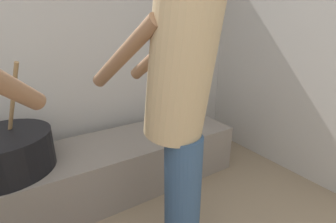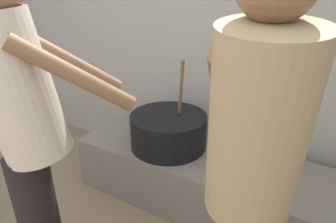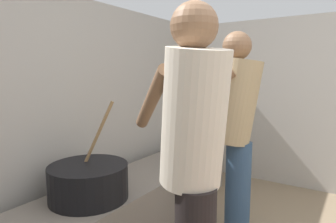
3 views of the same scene
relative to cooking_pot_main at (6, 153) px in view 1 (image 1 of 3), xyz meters
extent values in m
cube|color=slate|center=(0.55, 0.00, -0.34)|extent=(2.42, 0.60, 0.42)
cylinder|color=black|center=(0.00, 0.00, 0.00)|extent=(0.57, 0.57, 0.25)
cylinder|color=#937047|center=(0.10, 0.00, 0.32)|extent=(0.16, 0.23, 0.51)
cylinder|color=navy|center=(0.80, -0.83, -0.15)|extent=(0.20, 0.20, 0.79)
cylinder|color=tan|center=(0.79, -0.80, 0.56)|extent=(0.40, 0.46, 0.68)
cylinder|color=brown|center=(0.85, -0.53, 0.63)|extent=(0.21, 0.48, 0.37)
cylinder|color=brown|center=(0.59, -0.61, 0.63)|extent=(0.21, 0.48, 0.37)
camera|label=1|loc=(0.15, -1.70, 0.76)|focal=25.56mm
camera|label=2|loc=(0.95, -1.60, 0.96)|focal=29.92mm
camera|label=3|loc=(-1.38, -1.60, 0.78)|focal=31.39mm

